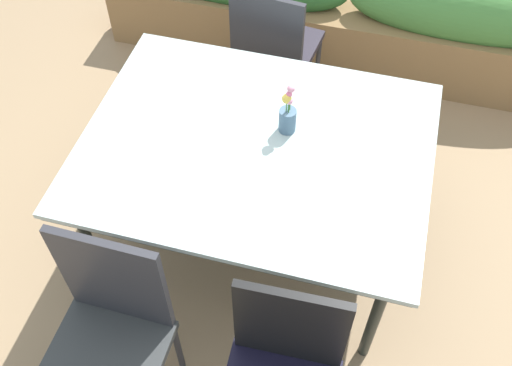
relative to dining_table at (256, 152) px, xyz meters
name	(u,v)px	position (x,y,z in m)	size (l,w,h in m)	color
ground_plane	(267,235)	(0.05, 0.03, -0.69)	(12.00, 12.00, 0.00)	#9E7F5B
dining_table	(256,152)	(0.00, 0.00, 0.00)	(1.52, 1.18, 0.74)	#B2C6C1
chair_far_side	(274,46)	(-0.14, 0.90, -0.14)	(0.47, 0.47, 0.94)	#2B2630
chair_near_left	(109,330)	(-0.34, -0.89, -0.15)	(0.45, 0.45, 0.99)	#333637
flower_vase	(288,115)	(0.11, 0.12, 0.14)	(0.08, 0.08, 0.25)	slate
planter_box	(348,21)	(0.20, 1.51, -0.35)	(3.15, 0.37, 0.74)	olive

